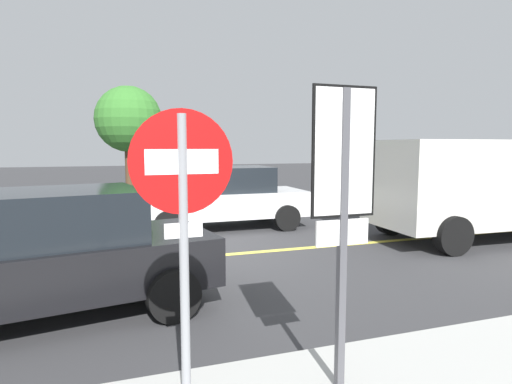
% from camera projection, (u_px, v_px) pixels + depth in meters
% --- Properties ---
extents(ground_plane, '(80.00, 80.00, 0.00)m').
position_uv_depth(ground_plane, '(210.00, 256.00, 7.99)').
color(ground_plane, '#38383A').
extents(lane_marking_centre, '(28.00, 0.16, 0.01)m').
position_uv_depth(lane_marking_centre, '(349.00, 244.00, 8.94)').
color(lane_marking_centre, '#E0D14C').
extents(stop_sign, '(0.76, 0.07, 2.34)m').
position_uv_depth(stop_sign, '(183.00, 211.00, 3.07)').
color(stop_sign, gray).
rests_on(stop_sign, ground_plane).
extents(speed_limit_sign, '(0.54, 0.06, 2.52)m').
position_uv_depth(speed_limit_sign, '(343.00, 187.00, 3.21)').
color(speed_limit_sign, '#4C4C51').
rests_on(speed_limit_sign, ground_plane).
extents(white_van, '(5.26, 2.39, 2.20)m').
position_uv_depth(white_van, '(488.00, 183.00, 9.42)').
color(white_van, silver).
rests_on(white_van, ground_plane).
extents(car_black_behind_van, '(4.48, 2.52, 1.55)m').
position_uv_depth(car_black_behind_van, '(38.00, 255.00, 5.03)').
color(car_black_behind_van, black).
rests_on(car_black_behind_van, ground_plane).
extents(car_white_approaching, '(4.24, 1.93, 1.56)m').
position_uv_depth(car_white_approaching, '(224.00, 197.00, 10.71)').
color(car_white_approaching, white).
rests_on(car_white_approaching, ground_plane).
extents(tree_left_verge, '(2.26, 2.26, 4.14)m').
position_uv_depth(tree_left_verge, '(129.00, 120.00, 14.57)').
color(tree_left_verge, '#513823').
rests_on(tree_left_verge, ground_plane).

